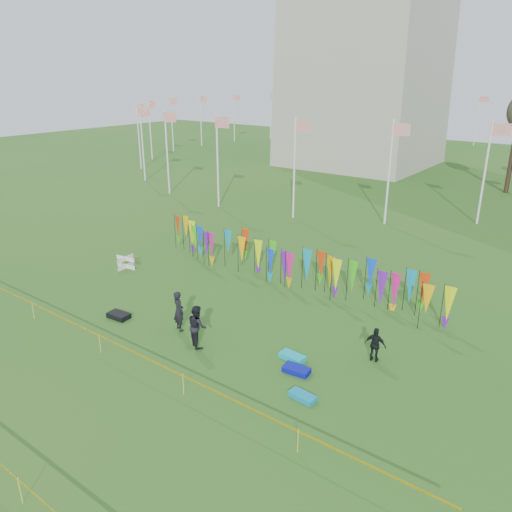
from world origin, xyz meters
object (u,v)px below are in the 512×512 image
Objects in this scene: person_right at (375,345)px; kite_bag_blue at (296,370)px; person_mid at (197,326)px; kite_bag_teal at (302,396)px; person_left at (179,311)px; kite_bag_turquoise at (292,357)px; kite_bag_black at (119,315)px; box_kite at (126,262)px.

kite_bag_blue is (-2.10, -2.66, -0.64)m from person_right.
kite_bag_teal is at bearing -156.47° from person_mid.
person_right is at bearing -140.74° from person_left.
person_mid is 4.29m from kite_bag_turquoise.
person_right is at bearing 34.69° from kite_bag_turquoise.
kite_bag_black is (-4.87, -0.41, -0.82)m from person_mid.
kite_bag_black reaches higher than kite_bag_blue.
kite_bag_teal is (7.32, -1.02, -0.87)m from person_left.
person_right is (16.44, -0.57, 0.36)m from box_kite.
kite_bag_blue is 1.69m from kite_bag_teal.
kite_bag_turquoise is at bearing 12.58° from kite_bag_black.
kite_bag_black reaches higher than kite_bag_teal.
person_left is 1.74m from person_mid.
kite_bag_black is (-8.78, -1.96, 0.02)m from kite_bag_turquoise.
kite_bag_blue is 1.04× the size of kite_bag_teal.
kite_bag_teal is at bearing -49.94° from kite_bag_blue.
kite_bag_turquoise is 8.99m from kite_bag_black.
box_kite is 16.08m from kite_bag_teal.
kite_bag_turquoise is (3.91, 1.55, -0.84)m from person_mid.
person_right is at bearing 18.57° from kite_bag_black.
kite_bag_black is (-11.55, -3.88, -0.63)m from person_right.
box_kite is 14.70m from kite_bag_blue.
kite_bag_teal is at bearing -0.39° from kite_bag_black.
person_right is 4.13m from kite_bag_teal.
person_left reaches higher than kite_bag_turquoise.
kite_bag_turquoise is at bearing 29.81° from person_right.
kite_bag_blue reaches higher than kite_bag_teal.
kite_bag_turquoise is at bearing -149.79° from person_left.
person_left is 1.02× the size of person_mid.
kite_bag_turquoise is 1.03× the size of kite_bag_blue.
box_kite is at bearing 137.71° from kite_bag_black.
box_kite is 0.73× the size of kite_bag_black.
kite_bag_turquoise is at bearing 132.45° from kite_bag_blue.
person_mid is at bearing 175.15° from kite_bag_teal.
person_left is 6.30m from kite_bag_blue.
kite_bag_blue is at bearing -12.68° from box_kite.
kite_bag_black is (-9.45, -1.22, 0.01)m from kite_bag_blue.
person_mid is 7.53m from person_right.
person_right is 3.45m from kite_bag_blue.
person_left is 1.29× the size of person_right.
person_mid is (1.65, -0.53, -0.02)m from person_left.
person_left is 8.84m from person_right.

